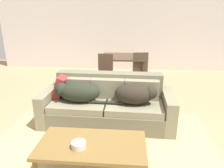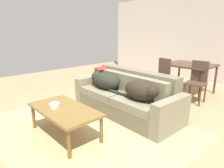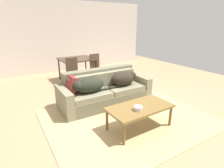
% 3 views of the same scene
% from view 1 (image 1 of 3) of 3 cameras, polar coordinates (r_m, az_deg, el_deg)
% --- Properties ---
extents(ground_plane, '(10.00, 10.00, 0.00)m').
position_cam_1_polar(ground_plane, '(3.55, -1.54, -12.05)').
color(ground_plane, tan).
extents(back_partition, '(8.00, 0.12, 2.70)m').
position_cam_1_polar(back_partition, '(7.05, 2.09, 14.96)').
color(back_partition, beige).
rests_on(back_partition, ground).
extents(area_rug, '(3.27, 2.71, 0.01)m').
position_cam_1_polar(area_rug, '(3.00, -3.22, -18.39)').
color(area_rug, tan).
rests_on(area_rug, ground).
extents(couch, '(2.22, 0.92, 0.82)m').
position_cam_1_polar(couch, '(3.64, -1.23, -5.54)').
color(couch, '#6B664F').
rests_on(couch, ground).
extents(dog_on_left_cushion, '(0.86, 0.39, 0.33)m').
position_cam_1_polar(dog_on_left_cushion, '(3.49, -9.44, -2.09)').
color(dog_on_left_cushion, '#262B1F').
rests_on(dog_on_left_cushion, couch).
extents(dog_on_right_cushion, '(0.79, 0.40, 0.34)m').
position_cam_1_polar(dog_on_right_cushion, '(3.37, 6.39, -2.64)').
color(dog_on_right_cushion, '#2C251B').
rests_on(dog_on_right_cushion, couch).
extents(throw_pillow_by_left_arm, '(0.27, 0.40, 0.42)m').
position_cam_1_polar(throw_pillow_by_left_arm, '(3.78, -13.75, -0.62)').
color(throw_pillow_by_left_arm, maroon).
rests_on(throw_pillow_by_left_arm, couch).
extents(coffee_table, '(1.20, 0.62, 0.45)m').
position_cam_1_polar(coffee_table, '(2.45, -5.49, -16.65)').
color(coffee_table, olive).
rests_on(coffee_table, ground).
extents(bowl_on_coffee_table, '(0.16, 0.16, 0.07)m').
position_cam_1_polar(bowl_on_coffee_table, '(2.36, -9.02, -16.01)').
color(bowl_on_coffee_table, silver).
rests_on(bowl_on_coffee_table, coffee_table).
extents(dining_table, '(1.10, 0.96, 0.75)m').
position_cam_1_polar(dining_table, '(5.53, 2.93, 6.84)').
color(dining_table, '#4C3829').
rests_on(dining_table, ground).
extents(dining_chair_near_left, '(0.45, 0.45, 0.90)m').
position_cam_1_polar(dining_chair_near_left, '(4.99, -2.04, 3.42)').
color(dining_chair_near_left, '#4C3829').
rests_on(dining_chair_near_left, ground).
extents(dining_chair_near_right, '(0.44, 0.44, 0.92)m').
position_cam_1_polar(dining_chair_near_right, '(5.07, 7.82, 3.63)').
color(dining_chair_near_right, '#4C3829').
rests_on(dining_chair_near_right, ground).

